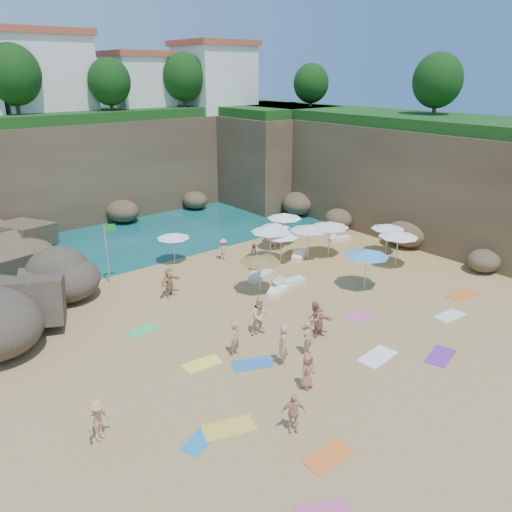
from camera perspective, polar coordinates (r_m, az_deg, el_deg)
ground at (r=25.85m, az=0.78°, el=-6.95°), size 120.00×120.00×0.00m
seawater at (r=51.20m, az=-21.43°, el=5.61°), size 120.00×120.00×0.00m
cliff_back at (r=46.42m, az=-17.70°, el=9.72°), size 44.00×8.00×8.00m
cliff_right at (r=43.09m, az=13.62°, el=9.34°), size 8.00×30.00×8.00m
cliff_corner at (r=49.83m, az=1.02°, el=11.34°), size 10.00×12.00×8.00m
clifftop_buildings at (r=46.84m, az=-17.94°, el=18.74°), size 28.48×9.48×7.00m
clifftop_trees at (r=41.92m, az=-12.09°, el=19.17°), size 35.60×23.82×4.40m
rock_outcrop at (r=27.79m, az=-23.87°, el=-6.79°), size 7.74×5.98×2.98m
flag_pole at (r=30.26m, az=-16.58°, el=1.15°), size 0.71×0.15×3.66m
parasol_0 at (r=32.72m, az=-9.44°, el=2.32°), size 2.15×2.15×2.03m
parasol_1 at (r=34.91m, az=2.28°, el=3.56°), size 2.03×2.03×1.92m
parasol_2 at (r=35.82m, az=3.28°, el=4.62°), size 2.46×2.46×2.33m
parasol_3 at (r=33.08m, az=6.08°, el=3.27°), size 2.52×2.52×2.38m
parasol_4 at (r=37.89m, az=18.87°, el=4.47°), size 2.50×2.50×2.37m
parasol_5 at (r=32.42m, az=1.67°, el=3.12°), size 2.58×2.58×2.44m
parasol_6 at (r=27.76m, az=0.46°, el=-0.35°), size 2.35×2.35×2.22m
parasol_7 at (r=32.26m, az=2.86°, el=2.50°), size 2.26×2.26×2.14m
parasol_8 at (r=32.85m, az=15.99°, el=2.44°), size 2.51×2.51×2.38m
parasol_9 at (r=33.75m, az=8.45°, el=3.59°), size 2.57×2.57×2.43m
parasol_10 at (r=28.96m, az=12.58°, el=0.35°), size 2.52×2.52×2.38m
parasol_11 at (r=35.05m, az=14.86°, el=3.30°), size 2.26×2.26×2.14m
lounger_0 at (r=33.92m, az=5.04°, el=0.13°), size 2.08×1.66×0.32m
lounger_1 at (r=30.33m, az=0.61°, el=-2.34°), size 2.01×1.09×0.30m
lounger_2 at (r=32.82m, az=0.75°, el=-0.50°), size 2.14×1.24×0.32m
lounger_3 at (r=29.50m, az=3.79°, el=-3.05°), size 2.06×0.94×0.31m
lounger_4 at (r=37.64m, az=9.53°, el=1.95°), size 1.76×0.99×0.26m
lounger_5 at (r=28.40m, az=2.54°, el=-4.05°), size 1.72×1.01×0.25m
towel_0 at (r=18.32m, az=-6.36°, el=-20.16°), size 1.63×1.23×0.03m
towel_2 at (r=17.79m, az=8.24°, el=-21.73°), size 1.73×0.94×0.03m
towel_4 at (r=18.71m, az=-3.11°, el=-19.03°), size 2.07×1.50×0.03m
towel_5 at (r=23.15m, az=13.71°, el=-11.09°), size 1.99×1.13×0.03m
towel_6 at (r=23.99m, az=20.33°, el=-10.67°), size 1.94×1.32×0.03m
towel_8 at (r=22.02m, az=-0.43°, el=-12.22°), size 1.92×1.45×0.03m
towel_9 at (r=26.39m, az=11.63°, el=-6.77°), size 1.71×0.99×0.03m
towel_10 at (r=30.45m, az=22.49°, el=-4.18°), size 1.98×1.27×0.03m
towel_11 at (r=25.18m, az=-12.79°, el=-8.27°), size 1.59×0.98×0.03m
towel_12 at (r=22.14m, az=-6.15°, el=-12.14°), size 1.71×0.96×0.03m
towel_13 at (r=27.79m, az=21.28°, el=-6.37°), size 1.77×0.99×0.03m
person_stand_0 at (r=22.29m, az=-2.38°, el=-9.42°), size 0.69×0.60×1.60m
person_stand_1 at (r=23.92m, az=6.68°, el=-7.16°), size 1.06×1.00×1.74m
person_stand_2 at (r=33.22m, az=-3.76°, el=0.78°), size 0.96×0.94×1.47m
person_stand_3 at (r=31.45m, az=-0.24°, el=-0.06°), size 1.02×1.03×1.75m
person_stand_4 at (r=35.81m, az=2.03°, el=2.53°), size 0.84×0.98×1.76m
person_stand_5 at (r=28.21m, az=-9.87°, el=-2.96°), size 1.60×0.87×1.66m
person_stand_6 at (r=21.55m, az=3.05°, el=-10.19°), size 0.76×0.81×1.86m
person_lie_0 at (r=18.89m, az=-17.33°, el=-18.91°), size 1.63×1.85×0.42m
person_lie_1 at (r=18.53m, az=4.21°, el=-18.85°), size 1.51×1.71×0.36m
person_lie_2 at (r=20.60m, az=5.82°, el=-14.29°), size 0.95×1.56×0.39m
person_lie_3 at (r=24.19m, az=7.20°, el=-8.67°), size 1.65×1.73×0.38m
person_lie_4 at (r=22.75m, az=5.94°, el=-10.66°), size 0.93×1.62×0.37m
person_lie_5 at (r=24.10m, az=0.48°, el=-8.15°), size 1.30×2.04×0.72m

